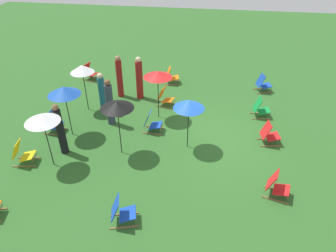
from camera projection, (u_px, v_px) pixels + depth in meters
name	position (u px, v px, depth m)	size (l,w,h in m)	color
ground_plane	(201.00, 140.00, 11.26)	(40.00, 40.00, 0.00)	#2D6026
deckchair_0	(89.00, 72.00, 15.37)	(0.66, 0.86, 0.83)	olive
deckchair_1	(152.00, 122.00, 11.56)	(0.51, 0.78, 0.83)	olive
deckchair_2	(22.00, 154.00, 10.03)	(0.59, 0.83, 0.83)	olive
deckchair_3	(121.00, 212.00, 8.03)	(0.66, 0.86, 0.83)	olive
deckchair_4	(269.00, 134.00, 10.93)	(0.60, 0.83, 0.83)	olive
deckchair_6	(171.00, 76.00, 14.99)	(0.62, 0.84, 0.83)	olive
deckchair_7	(263.00, 84.00, 14.28)	(0.68, 0.87, 0.83)	olive
deckchair_8	(277.00, 186.00, 8.82)	(0.66, 0.86, 0.83)	olive
deckchair_9	(260.00, 108.00, 12.42)	(0.56, 0.81, 0.83)	olive
deckchair_10	(52.00, 123.00, 11.53)	(0.49, 0.77, 0.83)	olive
deckchair_11	(165.00, 97.00, 13.19)	(0.65, 0.86, 0.83)	olive
umbrella_0	(42.00, 118.00, 9.17)	(1.05, 1.05, 1.91)	black
umbrella_1	(189.00, 104.00, 10.02)	(1.04, 1.04, 1.85)	black
umbrella_2	(117.00, 105.00, 9.66)	(1.07, 1.07, 1.97)	black
umbrella_3	(158.00, 74.00, 11.58)	(1.09, 1.09, 1.97)	black
umbrella_4	(82.00, 69.00, 12.09)	(0.93, 0.93, 1.98)	black
umbrella_5	(64.00, 91.00, 10.58)	(1.12, 1.12, 1.95)	black
person_0	(139.00, 79.00, 13.46)	(0.43, 0.43, 1.91)	maroon
person_1	(119.00, 77.00, 13.59)	(0.34, 0.34, 1.90)	maroon
person_2	(102.00, 93.00, 12.49)	(0.33, 0.33, 1.72)	#195972
person_3	(60.00, 130.00, 10.19)	(0.31, 0.31, 1.87)	black
person_4	(110.00, 103.00, 11.71)	(0.33, 0.33, 1.87)	#333847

